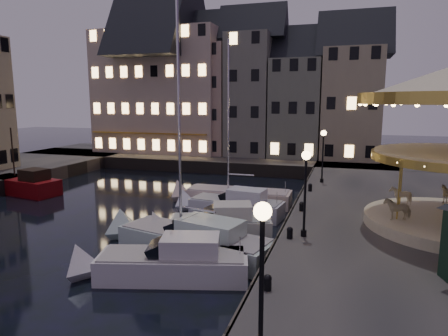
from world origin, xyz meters
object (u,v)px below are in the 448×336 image
(motorboat_c, at_px, (188,240))
(streetlamp_c, at_px, (323,149))
(bollard_b, at_px, (290,232))
(bollard_c, at_px, (302,206))
(motorboat_e, at_px, (231,206))
(red_fishing_boat, at_px, (25,186))
(bollard_d, at_px, (310,187))
(motorboat_d, at_px, (213,226))
(motorboat_f, at_px, (231,197))
(streetlamp_a, at_px, (262,262))
(motorboat_b, at_px, (164,264))
(bollard_a, at_px, (268,282))
(streetlamp_b, at_px, (305,181))

(motorboat_c, bearing_deg, streetlamp_c, 67.42)
(bollard_b, relative_size, bollard_c, 1.00)
(motorboat_e, distance_m, red_fishing_boat, 18.47)
(red_fishing_boat, bearing_deg, bollard_d, 5.67)
(bollard_b, relative_size, motorboat_e, 0.08)
(motorboat_d, bearing_deg, motorboat_f, 98.55)
(streetlamp_a, distance_m, motorboat_b, 9.14)
(bollard_d, height_order, motorboat_b, motorboat_b)
(bollard_b, bearing_deg, bollard_d, 90.00)
(bollard_b, relative_size, red_fishing_boat, 0.08)
(bollard_c, bearing_deg, motorboat_d, -153.55)
(bollard_a, distance_m, motorboat_f, 16.73)
(motorboat_e, bearing_deg, red_fishing_boat, 176.70)
(bollard_d, xyz_separation_m, motorboat_d, (-4.75, -7.86, -0.97))
(bollard_c, relative_size, red_fishing_boat, 0.08)
(bollard_b, xyz_separation_m, bollard_c, (0.00, 5.00, 0.00))
(motorboat_b, height_order, red_fishing_boat, red_fishing_boat)
(bollard_c, bearing_deg, motorboat_b, -121.83)
(bollard_a, bearing_deg, motorboat_c, 133.59)
(streetlamp_b, xyz_separation_m, motorboat_d, (-5.35, 2.14, -3.38))
(motorboat_d, xyz_separation_m, motorboat_f, (-1.12, 7.49, -0.11))
(bollard_d, xyz_separation_m, motorboat_b, (-5.08, -13.68, -0.96))
(streetlamp_b, distance_m, red_fishing_boat, 25.45)
(motorboat_d, bearing_deg, streetlamp_b, -21.81)
(bollard_a, bearing_deg, bollard_d, 90.00)
(motorboat_c, bearing_deg, motorboat_e, 88.22)
(streetlamp_a, height_order, bollard_b, streetlamp_a)
(motorboat_c, relative_size, motorboat_d, 1.84)
(streetlamp_a, xyz_separation_m, motorboat_c, (-5.83, 9.49, -3.34))
(motorboat_f, bearing_deg, motorboat_e, -73.99)
(streetlamp_a, relative_size, motorboat_e, 0.56)
(motorboat_d, bearing_deg, motorboat_b, -93.27)
(bollard_b, height_order, motorboat_d, motorboat_d)
(motorboat_d, relative_size, motorboat_e, 0.91)
(bollard_b, distance_m, bollard_d, 10.50)
(motorboat_c, distance_m, motorboat_d, 2.69)
(streetlamp_c, bearing_deg, streetlamp_b, -90.00)
(streetlamp_c, relative_size, motorboat_c, 0.34)
(motorboat_b, bearing_deg, motorboat_e, 89.59)
(streetlamp_b, relative_size, bollard_a, 7.32)
(bollard_a, xyz_separation_m, motorboat_c, (-5.23, 5.49, -0.92))
(streetlamp_a, bearing_deg, bollard_b, 93.61)
(streetlamp_a, relative_size, streetlamp_b, 1.00)
(streetlamp_b, bearing_deg, red_fishing_boat, 162.30)
(streetlamp_b, height_order, motorboat_f, motorboat_f)
(bollard_b, xyz_separation_m, bollard_d, (0.00, 10.50, 0.00))
(motorboat_b, relative_size, motorboat_e, 1.03)
(motorboat_e, xyz_separation_m, motorboat_f, (-0.86, 3.01, -0.11))
(streetlamp_c, bearing_deg, bollard_a, -91.76)
(bollard_d, distance_m, motorboat_b, 14.63)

